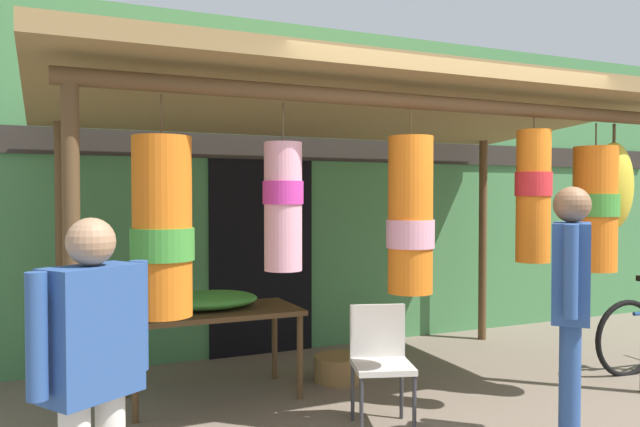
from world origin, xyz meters
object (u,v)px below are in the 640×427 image
(customer_foreground, at_px, (92,365))
(display_table, at_px, (212,319))
(wicker_basket_by_table, at_px, (339,368))
(flower_heap_on_table, at_px, (212,300))
(vendor_in_orange, at_px, (571,295))
(folding_chair, at_px, (380,354))

(customer_foreground, bearing_deg, display_table, 62.71)
(wicker_basket_by_table, bearing_deg, flower_heap_on_table, 177.74)
(flower_heap_on_table, bearing_deg, wicker_basket_by_table, -2.26)
(flower_heap_on_table, relative_size, vendor_in_orange, 0.46)
(folding_chair, bearing_deg, flower_heap_on_table, 130.02)
(folding_chair, distance_m, wicker_basket_by_table, 1.14)
(vendor_in_orange, xyz_separation_m, customer_foreground, (-2.86, -0.08, -0.10))
(customer_foreground, bearing_deg, flower_heap_on_table, 62.96)
(flower_heap_on_table, xyz_separation_m, wicker_basket_by_table, (1.12, -0.04, -0.67))
(folding_chair, height_order, customer_foreground, customer_foreground)
(flower_heap_on_table, xyz_separation_m, folding_chair, (0.93, -1.10, -0.28))
(folding_chair, distance_m, vendor_in_orange, 1.34)
(folding_chair, bearing_deg, customer_foreground, -154.09)
(display_table, xyz_separation_m, wicker_basket_by_table, (1.13, 0.01, -0.53))
(display_table, bearing_deg, vendor_in_orange, -46.70)
(wicker_basket_by_table, distance_m, vendor_in_orange, 2.24)
(vendor_in_orange, bearing_deg, customer_foreground, -178.41)
(display_table, xyz_separation_m, vendor_in_orange, (1.82, -1.93, 0.36))
(wicker_basket_by_table, bearing_deg, display_table, -179.60)
(folding_chair, height_order, vendor_in_orange, vendor_in_orange)
(flower_heap_on_table, relative_size, folding_chair, 0.93)
(display_table, height_order, vendor_in_orange, vendor_in_orange)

